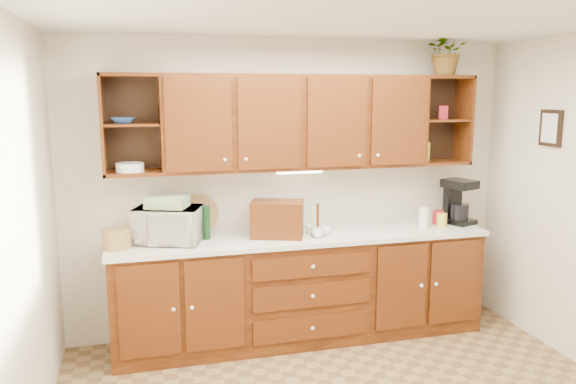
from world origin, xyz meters
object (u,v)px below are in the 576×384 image
microwave (168,225)px  potted_plant (447,51)px  coffee_maker (457,202)px  bread_box (277,219)px

microwave → potted_plant: 2.86m
microwave → coffee_maker: coffee_maker is taller
bread_box → potted_plant: bearing=23.4°
microwave → coffee_maker: 2.64m
microwave → potted_plant: size_ratio=1.22×
bread_box → potted_plant: 2.13m
microwave → coffee_maker: (2.64, 0.02, 0.05)m
bread_box → potted_plant: size_ratio=1.01×
bread_box → potted_plant: potted_plant is taller
potted_plant → microwave: bearing=-178.3°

